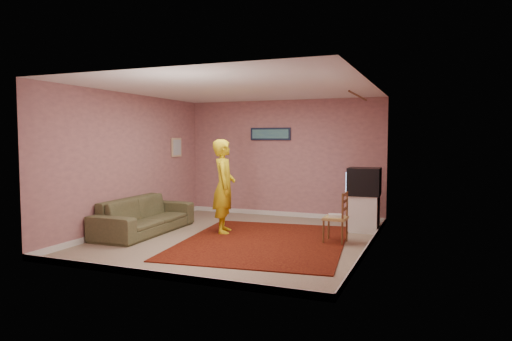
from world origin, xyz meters
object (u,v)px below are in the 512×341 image
at_px(tv_cabinet, 364,213).
at_px(person, 224,186).
at_px(chair_a, 365,201).
at_px(chair_b, 335,212).
at_px(sofa, 145,215).
at_px(crt_tv, 364,182).

bearing_deg(tv_cabinet, person, -155.17).
bearing_deg(chair_a, chair_b, -110.48).
height_order(tv_cabinet, chair_b, chair_b).
relative_size(chair_b, sofa, 0.21).
relative_size(crt_tv, chair_a, 1.29).
distance_m(sofa, person, 1.57).
bearing_deg(chair_b, sofa, -79.83).
bearing_deg(person, chair_b, -112.76).
relative_size(sofa, person, 1.28).
bearing_deg(chair_b, tv_cabinet, 167.18).
relative_size(tv_cabinet, chair_b, 1.47).
height_order(tv_cabinet, chair_a, chair_a).
height_order(crt_tv, chair_b, crt_tv).
xyz_separation_m(crt_tv, chair_b, (-0.29, -1.14, -0.42)).
height_order(tv_cabinet, person, person).
height_order(tv_cabinet, sofa, tv_cabinet).
bearing_deg(sofa, chair_b, -83.05).
height_order(sofa, person, person).
relative_size(tv_cabinet, chair_a, 1.42).
distance_m(chair_a, chair_b, 1.36).
xyz_separation_m(tv_cabinet, sofa, (-3.75, -1.64, -0.02)).
bearing_deg(crt_tv, chair_b, -106.39).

